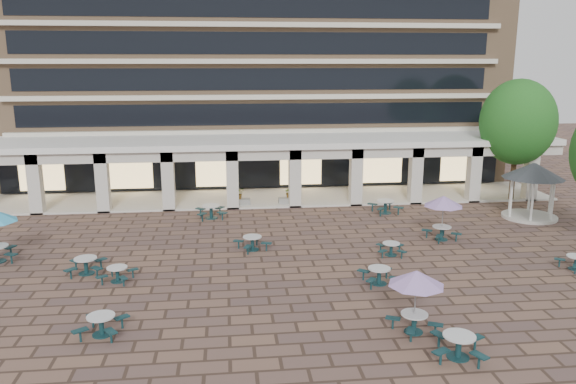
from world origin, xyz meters
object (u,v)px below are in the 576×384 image
object	(u,v)px
picnic_table_1	(101,323)
gazebo	(533,177)
picnic_table_2	(459,344)
planter_right	(289,198)
planter_left	(239,199)

from	to	relation	value
picnic_table_1	gazebo	world-z (taller)	gazebo
picnic_table_1	gazebo	bearing A→B (deg)	38.76
picnic_table_1	gazebo	size ratio (longest dim) A/B	0.50
picnic_table_1	gazebo	distance (m)	27.18
picnic_table_2	gazebo	world-z (taller)	gazebo
picnic_table_2	planter_right	size ratio (longest dim) A/B	1.46
planter_right	picnic_table_1	bearing A→B (deg)	-116.15
picnic_table_2	planter_left	xyz separation A→B (m)	(-6.78, 21.10, 0.03)
picnic_table_2	planter_right	bearing A→B (deg)	117.34
gazebo	planter_left	distance (m)	19.04
planter_left	gazebo	bearing A→B (deg)	-15.32
picnic_table_1	picnic_table_2	world-z (taller)	picnic_table_2
gazebo	planter_left	xyz separation A→B (m)	(-18.24, 5.00, -2.13)
gazebo	planter_right	size ratio (longest dim) A/B	2.52
gazebo	planter_right	bearing A→B (deg)	161.31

